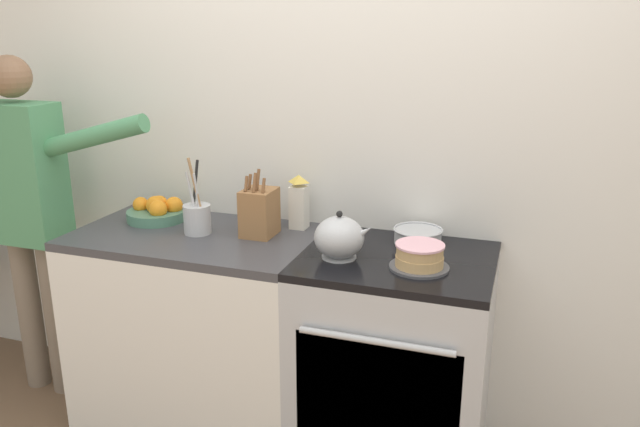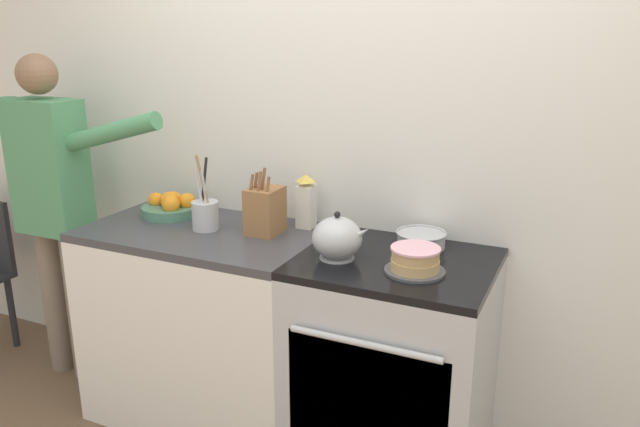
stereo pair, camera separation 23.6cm
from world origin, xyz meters
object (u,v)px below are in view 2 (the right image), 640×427
Objects in this scene: mixing_bowl at (421,239)px; milk_carton at (306,202)px; stove_range at (392,367)px; layer_cake at (415,261)px; utensil_crock at (205,214)px; tea_kettle at (338,238)px; fruit_bowl at (171,206)px; person_baker at (53,193)px; knife_block at (265,210)px.

mixing_bowl is 0.85× the size of milk_carton.
stove_range is 0.51m from mixing_bowl.
utensil_crock is at bearing 174.33° from layer_cake.
milk_carton is at bearing 152.40° from layer_cake.
tea_kettle is 0.88× the size of fruit_bowl.
milk_carton reaches higher than fruit_bowl.
tea_kettle is 0.14× the size of person_baker.
milk_carton is (0.38, 0.20, 0.04)m from utensil_crock.
utensil_crock is 1.26× the size of fruit_bowl.
stove_range is 3.19× the size of knife_block.
utensil_crock is at bearing -151.48° from milk_carton.
person_baker is at bearing -168.89° from fruit_bowl.
tea_kettle is 0.36m from mixing_bowl.
fruit_bowl is at bearing -176.79° from mixing_bowl.
tea_kettle is 1.15× the size of mixing_bowl.
tea_kettle is at bearing 177.77° from layer_cake.
layer_cake is at bearing -12.81° from knife_block.
mixing_bowl is 1.16m from fruit_bowl.
fruit_bowl is at bearing 175.20° from knife_block.
tea_kettle reaches higher than mixing_bowl.
milk_carton is at bearing 49.34° from knife_block.
stove_range is 0.51m from layer_cake.
mixing_bowl is 0.76× the size of fruit_bowl.
utensil_crock is (-0.95, 0.09, 0.03)m from layer_cake.
person_baker is (-1.51, 0.07, -0.01)m from tea_kettle.
mixing_bowl reaches higher than stove_range.
layer_cake is at bearing -27.60° from milk_carton.
knife_block reaches higher than milk_carton.
layer_cake is 0.27m from mixing_bowl.
utensil_crock is 0.43m from milk_carton.
fruit_bowl is (-0.91, 0.19, -0.04)m from tea_kettle.
tea_kettle reaches higher than fruit_bowl.
knife_block is at bearing 173.13° from stove_range.
utensil_crock reaches higher than knife_block.
stove_range is 0.57m from tea_kettle.
milk_carton is 1.26m from person_baker.
mixing_bowl is at bearing -1.59° from person_baker.
layer_cake is 1.22m from fruit_bowl.
tea_kettle is 0.69× the size of utensil_crock.
stove_range is 0.99m from utensil_crock.
utensil_crock reaches higher than stove_range.
layer_cake reaches higher than mixing_bowl.
mixing_bowl is (0.04, 0.18, 0.48)m from stove_range.
stove_range is at bearing -7.43° from person_baker.
tea_kettle is 0.42m from knife_block.
milk_carton is (0.12, 0.14, 0.01)m from knife_block.
milk_carton is at bearing 176.36° from mixing_bowl.
fruit_bowl is 1.11× the size of milk_carton.
layer_cake is 0.95m from utensil_crock.
knife_block is at bearing -130.66° from milk_carton.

